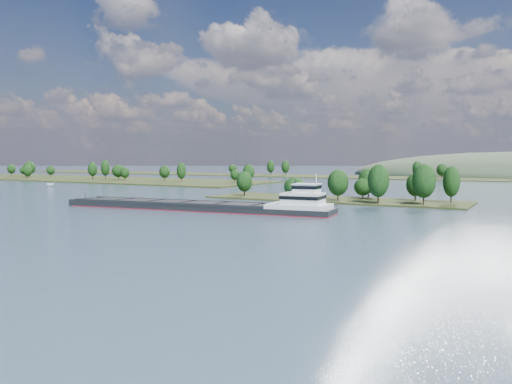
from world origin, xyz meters
The scene contains 6 objects.
ground centered at (0.00, 120.00, 0.00)m, with size 1800.00×1800.00×0.00m, color #334958.
tree_island centered at (7.78, 178.60, 4.18)m, with size 100.00×33.06×15.05m.
left_bank centered at (-228.51, 260.11, 1.00)m, with size 300.00×80.00×15.65m.
back_shoreline centered at (8.96, 399.77, 0.72)m, with size 900.00×60.00×15.21m.
cargo_barge centered at (-19.77, 125.84, 1.56)m, with size 92.37×22.09×12.40m.
motorboat centered at (-170.36, 184.13, 1.24)m, with size 2.42×6.43×2.48m, color white.
Camera 1 is at (69.66, -1.50, 16.48)m, focal length 35.00 mm.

